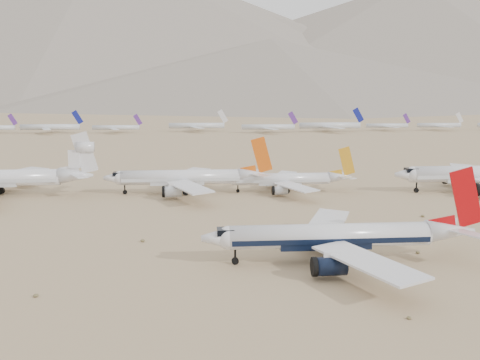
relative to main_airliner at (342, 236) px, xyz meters
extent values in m
plane|color=#9B7F5A|center=(-8.02, 1.91, -4.89)|extent=(7000.00, 7000.00, 0.00)
cylinder|color=silver|center=(-2.28, 0.00, 0.22)|extent=(37.59, 4.44, 4.44)
cube|color=black|center=(-2.28, 0.00, -0.34)|extent=(36.84, 4.51, 1.00)
sphere|color=silver|center=(-21.07, 0.00, 0.22)|extent=(4.44, 4.44, 4.44)
cube|color=black|center=(-21.74, 0.00, 1.44)|extent=(3.11, 2.89, 1.11)
cone|color=silver|center=(20.96, 0.00, 0.55)|extent=(9.40, 4.44, 4.44)
cube|color=silver|center=(0.63, -13.19, -0.56)|extent=(14.52, 22.88, 0.70)
cube|color=silver|center=(22.78, -4.32, 1.11)|extent=(5.97, 7.80, 0.27)
cylinder|color=black|center=(-4.37, -9.24, -2.56)|extent=(5.22, 3.20, 3.20)
cube|color=silver|center=(0.63, 13.19, -0.56)|extent=(14.52, 22.88, 0.70)
cube|color=silver|center=(22.78, 4.32, 1.11)|extent=(5.97, 7.80, 0.27)
cylinder|color=black|center=(-4.37, 9.24, -2.56)|extent=(5.22, 3.20, 3.20)
cube|color=#AB060A|center=(23.57, 0.00, 7.03)|extent=(7.12, 0.36, 11.74)
cylinder|color=black|center=(-19.96, 0.00, -4.23)|extent=(1.33, 0.56, 1.33)
cylinder|color=black|center=(-0.71, -3.11, -3.96)|extent=(1.87, 1.11, 1.87)
cylinder|color=black|center=(-0.71, 3.11, -3.96)|extent=(1.87, 1.11, 1.87)
cylinder|color=silver|center=(61.07, 64.20, 0.89)|extent=(41.50, 5.03, 5.03)
cube|color=silver|center=(61.07, 64.20, 0.26)|extent=(40.67, 5.11, 1.13)
sphere|color=silver|center=(40.33, 64.20, 0.89)|extent=(5.03, 5.03, 5.03)
cube|color=black|center=(39.57, 64.20, 2.28)|extent=(3.52, 3.27, 1.26)
cube|color=silver|center=(64.28, 78.82, 0.01)|extent=(16.03, 25.25, 0.78)
cylinder|color=silver|center=(58.77, 74.46, -2.26)|extent=(5.76, 3.62, 3.62)
cylinder|color=black|center=(41.58, 64.20, -4.14)|extent=(1.51, 0.63, 1.51)
cylinder|color=black|center=(62.80, 67.72, -3.84)|extent=(2.11, 1.26, 2.11)
cylinder|color=silver|center=(0.02, 69.02, -0.73)|extent=(29.77, 3.62, 3.62)
cube|color=silver|center=(0.02, 69.02, -1.18)|extent=(29.18, 3.67, 0.81)
sphere|color=silver|center=(-14.86, 69.02, -0.73)|extent=(3.62, 3.62, 3.62)
cube|color=black|center=(-15.41, 69.02, 0.26)|extent=(2.53, 2.35, 0.90)
cone|color=silver|center=(18.43, 69.02, -0.46)|extent=(7.44, 3.62, 3.62)
cube|color=silver|center=(2.32, 58.53, -1.36)|extent=(11.50, 18.12, 0.56)
cube|color=silver|center=(19.87, 65.58, -0.01)|extent=(4.73, 6.18, 0.22)
cylinder|color=silver|center=(-1.63, 61.65, -3.00)|extent=(4.14, 2.61, 2.61)
cube|color=silver|center=(2.32, 79.51, -1.36)|extent=(11.50, 18.12, 0.56)
cube|color=silver|center=(19.87, 72.46, -0.01)|extent=(4.73, 6.18, 0.22)
cylinder|color=silver|center=(-1.63, 76.39, -3.00)|extent=(4.14, 2.61, 2.61)
cube|color=orange|center=(20.49, 69.02, 4.70)|extent=(5.64, 0.29, 9.30)
cylinder|color=black|center=(-13.96, 69.02, -4.35)|extent=(1.09, 0.45, 1.09)
cylinder|color=black|center=(1.26, 66.49, -4.13)|extent=(1.52, 0.90, 1.52)
cylinder|color=black|center=(1.26, 71.55, -4.13)|extent=(1.52, 0.90, 1.52)
cylinder|color=silver|center=(-31.64, 69.13, 0.24)|extent=(36.54, 4.47, 4.47)
cube|color=silver|center=(-31.64, 69.13, -0.31)|extent=(35.81, 4.53, 1.00)
sphere|color=silver|center=(-49.91, 69.13, 0.24)|extent=(4.47, 4.47, 4.47)
cube|color=black|center=(-50.58, 69.13, 1.47)|extent=(3.13, 2.90, 1.12)
cone|color=silver|center=(-9.06, 69.13, 0.58)|extent=(9.13, 4.47, 4.47)
cube|color=silver|center=(-28.82, 56.24, -0.54)|extent=(14.11, 22.24, 0.69)
cube|color=silver|center=(-7.28, 64.91, 1.14)|extent=(5.80, 7.58, 0.27)
cylinder|color=silver|center=(-33.67, 60.08, -2.55)|extent=(5.07, 3.22, 3.22)
cube|color=silver|center=(-28.82, 82.02, -0.54)|extent=(14.11, 22.24, 0.69)
cube|color=silver|center=(-7.28, 73.35, 1.14)|extent=(5.80, 7.58, 0.27)
cylinder|color=silver|center=(-33.67, 78.18, -2.55)|extent=(5.07, 3.22, 3.22)
cube|color=#D85510|center=(-6.52, 69.13, 6.91)|extent=(6.92, 0.36, 11.41)
cylinder|color=black|center=(-48.80, 69.13, -4.22)|extent=(1.34, 0.56, 1.34)
cylinder|color=black|center=(-30.12, 66.00, -3.95)|extent=(1.88, 1.12, 1.88)
cylinder|color=black|center=(-30.12, 72.26, -3.95)|extent=(1.88, 1.12, 1.88)
cone|color=silver|center=(-63.24, 69.15, 1.12)|extent=(10.25, 4.91, 4.91)
cube|color=silver|center=(-61.24, 64.43, 1.74)|extent=(6.51, 8.51, 0.29)
cube|color=silver|center=(-85.41, 83.56, -0.11)|extent=(15.83, 24.95, 0.76)
cube|color=silver|center=(-61.24, 73.87, 1.74)|extent=(6.51, 8.51, 0.29)
cube|color=silver|center=(-60.39, 69.15, 8.21)|extent=(7.77, 0.39, 12.80)
cylinder|color=silver|center=(-60.10, 69.15, 9.79)|extent=(5.13, 3.18, 3.18)
cylinder|color=black|center=(-86.87, 72.58, -3.86)|extent=(2.06, 1.23, 2.06)
cube|color=#562A89|center=(-158.72, 306.22, 5.15)|extent=(7.03, 0.35, 8.85)
cylinder|color=silver|center=(-132.30, 305.50, -0.41)|extent=(42.04, 4.15, 4.15)
cube|color=navy|center=(-112.52, 305.50, 6.61)|extent=(8.37, 0.42, 10.55)
cube|color=silver|center=(-132.30, 294.61, -1.04)|extent=(11.08, 19.35, 0.42)
cube|color=silver|center=(-132.30, 316.38, -1.04)|extent=(11.08, 19.35, 0.42)
cylinder|color=silver|center=(-84.69, 302.74, -0.82)|extent=(33.86, 3.35, 3.35)
cube|color=#562A89|center=(-68.76, 302.74, 4.84)|extent=(6.74, 0.33, 8.49)
cube|color=silver|center=(-84.69, 293.98, -1.32)|extent=(8.92, 15.59, 0.33)
cube|color=silver|center=(-84.69, 311.51, -1.32)|extent=(8.92, 15.59, 0.33)
cylinder|color=silver|center=(-25.81, 312.08, -0.42)|extent=(41.91, 4.14, 4.14)
cube|color=silver|center=(-6.09, 312.08, 6.58)|extent=(8.35, 0.41, 10.51)
cube|color=silver|center=(-25.81, 301.23, -1.04)|extent=(11.04, 19.29, 0.41)
cube|color=silver|center=(-25.81, 322.92, -1.04)|extent=(11.04, 19.29, 0.41)
cylinder|color=silver|center=(26.40, 295.31, -0.56)|extent=(39.08, 3.86, 3.86)
cube|color=#562A89|center=(44.79, 295.31, 5.97)|extent=(7.78, 0.39, 9.80)
cube|color=silver|center=(26.40, 285.19, -1.14)|extent=(10.30, 17.99, 0.39)
cube|color=silver|center=(26.40, 305.42, -1.14)|extent=(10.30, 17.99, 0.39)
cylinder|color=silver|center=(74.23, 302.20, -0.21)|extent=(46.14, 4.56, 4.56)
cube|color=navy|center=(95.94, 302.20, 7.50)|extent=(9.19, 0.46, 11.57)
cube|color=silver|center=(74.23, 290.26, -0.90)|extent=(12.16, 21.24, 0.46)
cube|color=silver|center=(74.23, 314.14, -0.90)|extent=(12.16, 21.24, 0.46)
cylinder|color=silver|center=(120.64, 307.62, -0.89)|extent=(32.50, 3.21, 3.21)
cube|color=#562A89|center=(135.93, 307.62, 4.54)|extent=(6.47, 0.32, 8.15)
cube|color=silver|center=(120.64, 299.20, -1.37)|extent=(8.56, 14.96, 0.32)
cube|color=silver|center=(120.64, 316.03, -1.37)|extent=(8.56, 14.96, 0.32)
cylinder|color=silver|center=(161.80, 306.70, -0.80)|extent=(34.24, 3.38, 3.38)
cube|color=silver|center=(177.92, 306.70, 4.92)|extent=(6.82, 0.34, 8.59)
cube|color=silver|center=(161.80, 297.84, -1.31)|extent=(9.02, 15.76, 0.34)
cube|color=silver|center=(161.80, 315.56, -1.31)|extent=(9.02, 15.76, 0.34)
cone|color=slate|center=(-308.02, 1691.91, 230.11)|extent=(2444.00, 2444.00, 470.00)
cone|color=slate|center=(191.98, 1481.91, 115.11)|extent=(1824.00, 1824.00, 240.00)
cone|color=slate|center=(691.98, 1661.91, 185.11)|extent=(2356.00, 2356.00, 380.00)
cone|color=slate|center=(141.98, 1101.91, 65.11)|extent=(1260.00, 1260.00, 140.00)
ellipsoid|color=brown|center=(-52.12, -12.99, -4.64)|extent=(0.84, 0.84, 0.46)
ellipsoid|color=brown|center=(-38.42, 16.31, -4.60)|extent=(0.98, 0.98, 0.54)
ellipsoid|color=brown|center=(2.68, -25.79, -4.68)|extent=(0.70, 0.70, 0.39)
ellipsoid|color=brown|center=(16.38, 3.51, -4.64)|extent=(0.84, 0.84, 0.46)
ellipsoid|color=brown|center=(30.08, 32.81, -4.60)|extent=(0.98, 0.98, 0.54)
camera|label=1|loc=(-26.98, -94.37, 27.15)|focal=40.00mm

